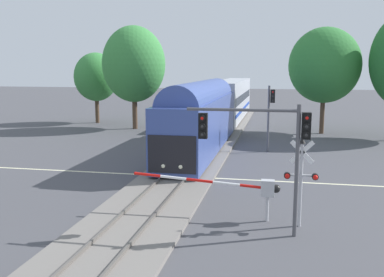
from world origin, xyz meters
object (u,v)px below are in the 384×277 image
commuter_train (219,105)px  pine_left_background (96,77)px  traffic_signal_far_side (271,108)px  oak_far_right (325,65)px  oak_behind_train (134,64)px  crossing_gate_near (249,187)px  crossing_signal_mast (301,173)px  traffic_signal_near_right (264,137)px

commuter_train → pine_left_background: bearing=159.4°
traffic_signal_far_side → oak_far_right: 12.19m
oak_behind_train → oak_far_right: bearing=1.1°
commuter_train → oak_far_right: oak_far_right is taller
crossing_gate_near → oak_behind_train: size_ratio=0.60×
crossing_signal_mast → oak_far_right: oak_far_right is taller
crossing_gate_near → traffic_signal_far_side: (0.52, 15.65, 2.00)m
traffic_signal_near_right → traffic_signal_far_side: bearing=90.4°
crossing_signal_mast → oak_behind_train: size_ratio=0.34×
crossing_signal_mast → oak_behind_train: oak_behind_train is taller
traffic_signal_far_side → pine_left_background: size_ratio=0.63×
traffic_signal_far_side → oak_far_right: oak_far_right is taller
commuter_train → crossing_gate_near: 24.74m
traffic_signal_far_side → oak_far_right: (4.83, 10.71, 3.24)m
pine_left_background → oak_far_right: (25.25, -3.64, 1.31)m
pine_left_background → oak_far_right: size_ratio=0.79×
crossing_gate_near → traffic_signal_far_side: 15.79m
traffic_signal_near_right → commuter_train: bearing=101.6°
commuter_train → oak_behind_train: size_ratio=3.85×
oak_far_right → oak_behind_train: oak_behind_train is taller
pine_left_background → commuter_train: bearing=-20.6°
commuter_train → oak_behind_train: 10.24m
crossing_signal_mast → oak_behind_train: bearing=121.2°
crossing_gate_near → oak_far_right: (5.35, 26.37, 5.24)m
crossing_signal_mast → traffic_signal_near_right: bearing=-142.1°
oak_far_right → commuter_train: bearing=-168.1°
oak_far_right → oak_behind_train: 19.24m
crossing_gate_near → commuter_train: bearing=100.8°
traffic_signal_near_right → pine_left_background: size_ratio=0.63×
commuter_train → oak_behind_train: (-9.25, 1.75, 4.01)m
commuter_train → traffic_signal_far_side: (5.15, -8.61, 0.64)m
crossing_gate_near → traffic_signal_near_right: traffic_signal_near_right is taller
crossing_signal_mast → oak_behind_train: (-15.99, 26.39, 4.54)m
crossing_signal_mast → pine_left_background: 37.64m
commuter_train → crossing_signal_mast: bearing=-74.7°
crossing_signal_mast → traffic_signal_near_right: size_ratio=0.72×
pine_left_background → oak_behind_train: 7.37m
crossing_gate_near → pine_left_background: (-19.90, 30.01, 3.92)m
pine_left_background → crossing_gate_near: bearing=-56.4°
commuter_train → traffic_signal_near_right: bearing=-78.4°
crossing_gate_near → traffic_signal_near_right: (0.64, -1.52, 2.43)m
traffic_signal_far_side → pine_left_background: pine_left_background is taller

